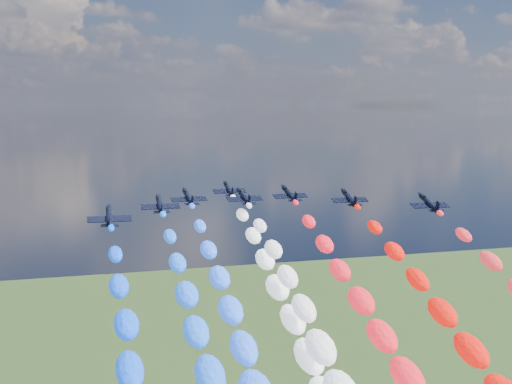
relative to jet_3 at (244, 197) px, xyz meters
name	(u,v)px	position (x,y,z in m)	size (l,w,h in m)	color
jet_0	(109,217)	(-30.19, -19.14, 0.00)	(7.83, 10.50, 2.31)	black
jet_1	(160,204)	(-19.33, -6.51, 0.00)	(7.83, 10.50, 2.31)	black
jet_2	(188,197)	(-11.84, 2.80, 0.00)	(7.83, 10.50, 2.31)	black
jet_3	(244,197)	(0.00, 0.00, 0.00)	(7.83, 10.50, 2.31)	black
jet_4	(229,189)	(-0.02, 14.10, 0.00)	(7.83, 10.50, 2.31)	black
jet_5	(290,194)	(11.17, 1.85, 0.00)	(7.83, 10.50, 2.31)	black
jet_6	(349,198)	(21.50, -8.04, 0.00)	(7.83, 10.50, 2.31)	black
jet_7	(429,203)	(34.05, -19.85, 0.00)	(7.83, 10.50, 2.31)	black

